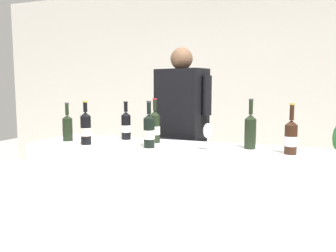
{
  "coord_description": "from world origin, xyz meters",
  "views": [
    {
      "loc": [
        0.84,
        -2.35,
        1.36
      ],
      "look_at": [
        -0.05,
        0.0,
        1.06
      ],
      "focal_mm": 36.76,
      "sensor_mm": 36.0,
      "label": 1
    }
  ],
  "objects_px": {
    "wine_bottle_5": "(126,125)",
    "person_server": "(181,145)",
    "wine_bottle_0": "(149,131)",
    "wine_bottle_4": "(68,127)",
    "wine_glass": "(208,132)",
    "wine_bottle_6": "(291,137)",
    "wine_bottle_2": "(250,130)",
    "wine_bottle_3": "(86,128)",
    "wine_bottle_1": "(155,127)"
  },
  "relations": [
    {
      "from": "wine_bottle_5",
      "to": "person_server",
      "type": "distance_m",
      "value": 0.56
    },
    {
      "from": "wine_bottle_0",
      "to": "wine_bottle_4",
      "type": "relative_size",
      "value": 1.09
    },
    {
      "from": "wine_bottle_0",
      "to": "wine_bottle_5",
      "type": "bearing_deg",
      "value": 139.77
    },
    {
      "from": "wine_glass",
      "to": "wine_bottle_5",
      "type": "bearing_deg",
      "value": 162.61
    },
    {
      "from": "wine_bottle_0",
      "to": "wine_bottle_6",
      "type": "height_order",
      "value": "wine_bottle_0"
    },
    {
      "from": "wine_bottle_4",
      "to": "wine_bottle_2",
      "type": "bearing_deg",
      "value": 6.58
    },
    {
      "from": "wine_bottle_3",
      "to": "wine_glass",
      "type": "height_order",
      "value": "wine_bottle_3"
    },
    {
      "from": "wine_bottle_3",
      "to": "wine_bottle_5",
      "type": "xyz_separation_m",
      "value": [
        0.17,
        0.33,
        -0.01
      ]
    },
    {
      "from": "wine_glass",
      "to": "person_server",
      "type": "relative_size",
      "value": 0.11
    },
    {
      "from": "wine_bottle_1",
      "to": "person_server",
      "type": "bearing_deg",
      "value": 81.58
    },
    {
      "from": "wine_bottle_0",
      "to": "wine_bottle_1",
      "type": "distance_m",
      "value": 0.22
    },
    {
      "from": "wine_bottle_1",
      "to": "wine_bottle_5",
      "type": "distance_m",
      "value": 0.3
    },
    {
      "from": "wine_bottle_4",
      "to": "wine_glass",
      "type": "bearing_deg",
      "value": -0.1
    },
    {
      "from": "wine_bottle_0",
      "to": "wine_bottle_5",
      "type": "distance_m",
      "value": 0.44
    },
    {
      "from": "wine_bottle_2",
      "to": "person_server",
      "type": "relative_size",
      "value": 0.21
    },
    {
      "from": "wine_bottle_5",
      "to": "wine_bottle_4",
      "type": "bearing_deg",
      "value": -150.07
    },
    {
      "from": "wine_bottle_0",
      "to": "person_server",
      "type": "relative_size",
      "value": 0.2
    },
    {
      "from": "wine_bottle_1",
      "to": "wine_bottle_6",
      "type": "relative_size",
      "value": 1.04
    },
    {
      "from": "person_server",
      "to": "wine_bottle_0",
      "type": "bearing_deg",
      "value": -91.77
    },
    {
      "from": "wine_bottle_5",
      "to": "wine_bottle_0",
      "type": "bearing_deg",
      "value": -40.23
    },
    {
      "from": "wine_bottle_3",
      "to": "wine_bottle_2",
      "type": "bearing_deg",
      "value": 12.28
    },
    {
      "from": "wine_bottle_2",
      "to": "wine_bottle_4",
      "type": "height_order",
      "value": "wine_bottle_2"
    },
    {
      "from": "wine_bottle_4",
      "to": "person_server",
      "type": "bearing_deg",
      "value": 39.1
    },
    {
      "from": "wine_bottle_2",
      "to": "wine_bottle_4",
      "type": "bearing_deg",
      "value": -173.42
    },
    {
      "from": "wine_bottle_2",
      "to": "wine_bottle_1",
      "type": "bearing_deg",
      "value": 179.77
    },
    {
      "from": "wine_bottle_3",
      "to": "wine_bottle_6",
      "type": "bearing_deg",
      "value": 5.9
    },
    {
      "from": "wine_bottle_3",
      "to": "wine_bottle_1",
      "type": "bearing_deg",
      "value": 29.82
    },
    {
      "from": "wine_bottle_2",
      "to": "wine_bottle_6",
      "type": "height_order",
      "value": "wine_bottle_2"
    },
    {
      "from": "wine_bottle_1",
      "to": "wine_bottle_2",
      "type": "bearing_deg",
      "value": -0.23
    },
    {
      "from": "wine_bottle_2",
      "to": "wine_bottle_6",
      "type": "xyz_separation_m",
      "value": [
        0.27,
        -0.11,
        -0.02
      ]
    },
    {
      "from": "wine_bottle_2",
      "to": "wine_bottle_0",
      "type": "bearing_deg",
      "value": -162.76
    },
    {
      "from": "wine_bottle_0",
      "to": "wine_bottle_2",
      "type": "distance_m",
      "value": 0.72
    },
    {
      "from": "wine_bottle_5",
      "to": "person_server",
      "type": "xyz_separation_m",
      "value": [
        0.36,
        0.39,
        -0.21
      ]
    },
    {
      "from": "wine_bottle_6",
      "to": "wine_bottle_2",
      "type": "bearing_deg",
      "value": 158.41
    },
    {
      "from": "wine_bottle_6",
      "to": "wine_glass",
      "type": "bearing_deg",
      "value": -173.78
    },
    {
      "from": "wine_bottle_0",
      "to": "wine_glass",
      "type": "bearing_deg",
      "value": 6.29
    },
    {
      "from": "wine_bottle_2",
      "to": "wine_glass",
      "type": "xyz_separation_m",
      "value": [
        -0.27,
        -0.17,
        -0.0
      ]
    },
    {
      "from": "wine_bottle_6",
      "to": "wine_glass",
      "type": "height_order",
      "value": "wine_bottle_6"
    },
    {
      "from": "wine_bottle_2",
      "to": "wine_bottle_4",
      "type": "xyz_separation_m",
      "value": [
        -1.43,
        -0.17,
        -0.02
      ]
    },
    {
      "from": "wine_bottle_2",
      "to": "wine_bottle_5",
      "type": "relative_size",
      "value": 1.12
    },
    {
      "from": "wine_bottle_1",
      "to": "person_server",
      "type": "distance_m",
      "value": 0.51
    },
    {
      "from": "wine_bottle_0",
      "to": "wine_bottle_5",
      "type": "relative_size",
      "value": 1.07
    },
    {
      "from": "wine_bottle_4",
      "to": "wine_bottle_6",
      "type": "relative_size",
      "value": 0.93
    },
    {
      "from": "wine_bottle_0",
      "to": "wine_bottle_4",
      "type": "bearing_deg",
      "value": 176.27
    },
    {
      "from": "wine_bottle_5",
      "to": "wine_glass",
      "type": "xyz_separation_m",
      "value": [
        0.76,
        -0.24,
        0.01
      ]
    },
    {
      "from": "wine_glass",
      "to": "wine_bottle_3",
      "type": "bearing_deg",
      "value": -174.29
    },
    {
      "from": "wine_glass",
      "to": "person_server",
      "type": "bearing_deg",
      "value": 122.77
    },
    {
      "from": "wine_glass",
      "to": "wine_bottle_4",
      "type": "bearing_deg",
      "value": 179.9
    },
    {
      "from": "wine_bottle_5",
      "to": "wine_bottle_2",
      "type": "bearing_deg",
      "value": -3.9
    },
    {
      "from": "wine_bottle_1",
      "to": "wine_bottle_6",
      "type": "xyz_separation_m",
      "value": [
        1.01,
        -0.11,
        -0.01
      ]
    }
  ]
}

